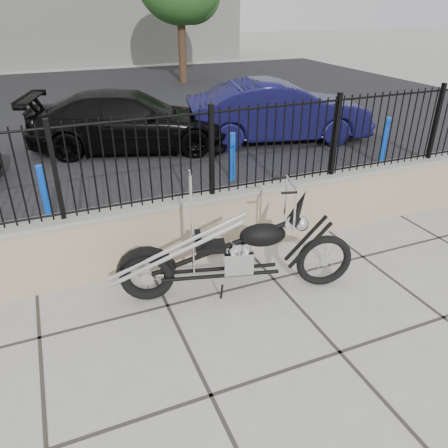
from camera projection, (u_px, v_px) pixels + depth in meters
name	position (u px, v px, depth m)	size (l,w,h in m)	color
ground_plane	(211.00, 396.00, 4.22)	(90.00, 90.00, 0.00)	#99968E
parking_lot	(75.00, 114.00, 14.45)	(30.00, 30.00, 0.00)	black
retaining_wall	(145.00, 236.00, 6.04)	(14.00, 0.36, 0.96)	gray
iron_fence	(138.00, 162.00, 5.54)	(14.00, 0.08, 1.20)	black
chopper_motorcycle	(233.00, 234.00, 5.31)	(2.85, 0.50, 1.71)	black
car_black	(131.00, 121.00, 10.77)	(2.00, 4.92, 1.43)	black
car_blue	(278.00, 111.00, 11.40)	(1.65, 4.72, 1.56)	#11103E
bollard_a	(45.00, 196.00, 7.16)	(0.13, 0.13, 1.05)	blue
bollard_b	(232.00, 157.00, 8.96)	(0.12, 0.12, 1.01)	#0B45AA
bollard_c	(384.00, 141.00, 9.84)	(0.13, 0.13, 1.08)	#0B44A6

